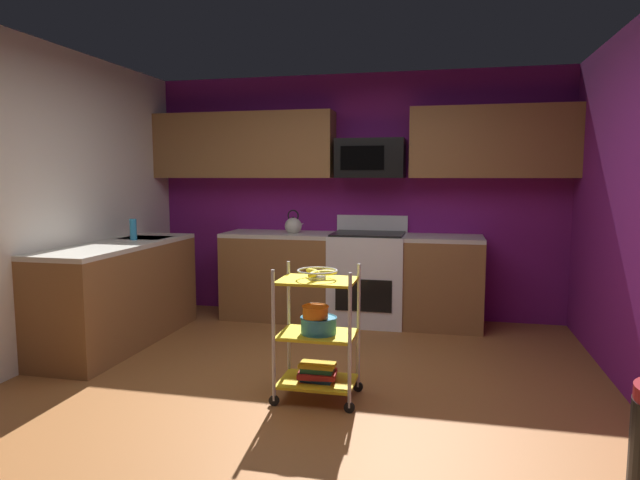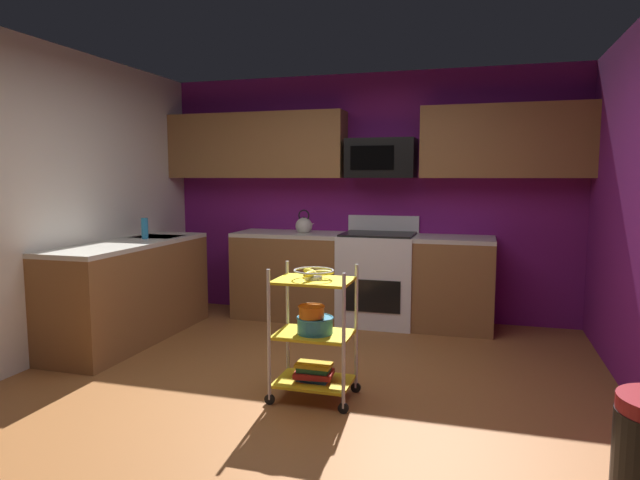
% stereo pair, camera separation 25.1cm
% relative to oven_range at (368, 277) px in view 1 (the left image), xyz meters
% --- Properties ---
extents(floor, '(4.40, 4.80, 0.04)m').
position_rel_oven_range_xyz_m(floor, '(-0.20, -2.10, -0.50)').
color(floor, '#995B2D').
rests_on(floor, ground).
extents(wall_back, '(4.52, 0.06, 2.60)m').
position_rel_oven_range_xyz_m(wall_back, '(-0.20, 0.33, 0.82)').
color(wall_back, '#751970').
rests_on(wall_back, ground).
extents(wall_left, '(0.06, 4.80, 2.60)m').
position_rel_oven_range_xyz_m(wall_left, '(-2.43, -2.10, 0.82)').
color(wall_left, silver).
rests_on(wall_left, ground).
extents(counter_run, '(3.54, 2.45, 0.92)m').
position_rel_oven_range_xyz_m(counter_run, '(-0.98, -0.50, -0.01)').
color(counter_run, brown).
rests_on(counter_run, ground).
extents(oven_range, '(0.76, 0.65, 1.10)m').
position_rel_oven_range_xyz_m(oven_range, '(0.00, 0.00, 0.00)').
color(oven_range, white).
rests_on(oven_range, ground).
extents(upper_cabinets, '(4.40, 0.33, 0.70)m').
position_rel_oven_range_xyz_m(upper_cabinets, '(-0.24, 0.13, 1.37)').
color(upper_cabinets, brown).
extents(microwave, '(0.70, 0.39, 0.40)m').
position_rel_oven_range_xyz_m(microwave, '(-0.00, 0.10, 1.22)').
color(microwave, black).
extents(rolling_cart, '(0.58, 0.39, 0.91)m').
position_rel_oven_range_xyz_m(rolling_cart, '(-0.06, -2.08, -0.03)').
color(rolling_cart, silver).
rests_on(rolling_cart, ground).
extents(fruit_bowl, '(0.27, 0.27, 0.07)m').
position_rel_oven_range_xyz_m(fruit_bowl, '(-0.06, -2.08, 0.40)').
color(fruit_bowl, silver).
rests_on(fruit_bowl, rolling_cart).
extents(mixing_bowl_large, '(0.25, 0.25, 0.11)m').
position_rel_oven_range_xyz_m(mixing_bowl_large, '(-0.05, -2.08, 0.04)').
color(mixing_bowl_large, '#338CBF').
rests_on(mixing_bowl_large, rolling_cart).
extents(mixing_bowl_small, '(0.18, 0.18, 0.08)m').
position_rel_oven_range_xyz_m(mixing_bowl_small, '(-0.06, -2.11, 0.14)').
color(mixing_bowl_small, orange).
rests_on(mixing_bowl_small, rolling_cart).
extents(book_stack, '(0.27, 0.21, 0.12)m').
position_rel_oven_range_xyz_m(book_stack, '(-0.06, -2.08, -0.29)').
color(book_stack, '#1E4C8C').
rests_on(book_stack, rolling_cart).
extents(kettle, '(0.21, 0.18, 0.26)m').
position_rel_oven_range_xyz_m(kettle, '(-0.80, -0.00, 0.52)').
color(kettle, beige).
rests_on(kettle, counter_run).
extents(dish_soap_bottle, '(0.06, 0.06, 0.20)m').
position_rel_oven_range_xyz_m(dish_soap_bottle, '(-2.09, -0.97, 0.54)').
color(dish_soap_bottle, '#2D8CBF').
rests_on(dish_soap_bottle, counter_run).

